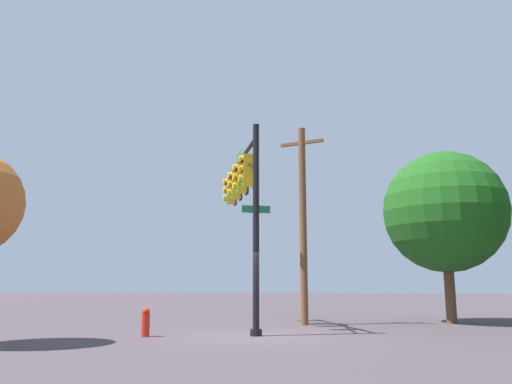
{
  "coord_description": "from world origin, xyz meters",
  "views": [
    {
      "loc": [
        -15.34,
        -2.19,
        1.58
      ],
      "look_at": [
        0.75,
        0.11,
        4.52
      ],
      "focal_mm": 35.16,
      "sensor_mm": 36.0,
      "label": 1
    }
  ],
  "objects_px": {
    "utility_pole": "(303,220)",
    "tree_far": "(445,212)",
    "signal_pole_assembly": "(242,190)",
    "fire_hydrant": "(146,322)"
  },
  "relations": [
    {
      "from": "signal_pole_assembly",
      "to": "tree_far",
      "type": "distance_m",
      "value": 8.51
    },
    {
      "from": "utility_pole",
      "to": "tree_far",
      "type": "relative_size",
      "value": 1.12
    },
    {
      "from": "signal_pole_assembly",
      "to": "tree_far",
      "type": "height_order",
      "value": "tree_far"
    },
    {
      "from": "fire_hydrant",
      "to": "tree_far",
      "type": "xyz_separation_m",
      "value": [
        6.37,
        -10.16,
        3.99
      ]
    },
    {
      "from": "utility_pole",
      "to": "tree_far",
      "type": "bearing_deg",
      "value": -74.3
    },
    {
      "from": "signal_pole_assembly",
      "to": "fire_hydrant",
      "type": "bearing_deg",
      "value": 142.11
    },
    {
      "from": "utility_pole",
      "to": "fire_hydrant",
      "type": "height_order",
      "value": "utility_pole"
    },
    {
      "from": "fire_hydrant",
      "to": "signal_pole_assembly",
      "type": "bearing_deg",
      "value": -37.89
    },
    {
      "from": "utility_pole",
      "to": "tree_far",
      "type": "distance_m",
      "value": 5.91
    },
    {
      "from": "tree_far",
      "to": "signal_pole_assembly",
      "type": "bearing_deg",
      "value": 113.22
    }
  ]
}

